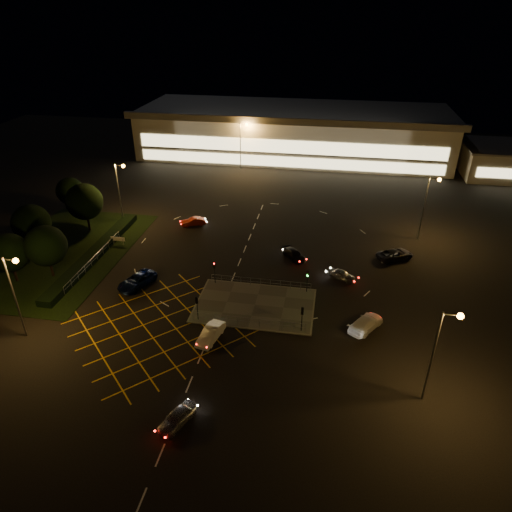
% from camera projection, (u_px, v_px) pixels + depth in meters
% --- Properties ---
extents(ground, '(180.00, 180.00, 0.00)m').
position_uv_depth(ground, '(242.00, 295.00, 57.64)').
color(ground, black).
rests_on(ground, ground).
extents(pedestrian_island, '(14.00, 9.00, 0.12)m').
position_uv_depth(pedestrian_island, '(255.00, 305.00, 55.60)').
color(pedestrian_island, '#4C4944').
rests_on(pedestrian_island, ground).
extents(grass_verge, '(18.00, 30.00, 0.08)m').
position_uv_depth(grass_verge, '(64.00, 253.00, 66.98)').
color(grass_verge, black).
rests_on(grass_verge, ground).
extents(hedge, '(2.00, 26.00, 1.00)m').
position_uv_depth(hedge, '(95.00, 254.00, 66.00)').
color(hedge, black).
rests_on(hedge, ground).
extents(supermarket, '(72.00, 26.50, 10.50)m').
position_uv_depth(supermarket, '(293.00, 131.00, 108.24)').
color(supermarket, beige).
rests_on(supermarket, ground).
extents(retail_unit_a, '(18.80, 14.80, 6.35)m').
position_uv_depth(retail_unit_a, '(508.00, 160.00, 95.52)').
color(retail_unit_a, beige).
rests_on(retail_unit_a, ground).
extents(streetlight_sw, '(1.78, 0.56, 10.03)m').
position_uv_depth(streetlight_sw, '(15.00, 286.00, 47.36)').
color(streetlight_sw, slate).
rests_on(streetlight_sw, ground).
extents(streetlight_se, '(1.78, 0.56, 10.03)m').
position_uv_depth(streetlight_se, '(441.00, 345.00, 39.34)').
color(streetlight_se, slate).
rests_on(streetlight_se, ground).
extents(streetlight_nw, '(1.78, 0.56, 10.03)m').
position_uv_depth(streetlight_nw, '(120.00, 185.00, 73.42)').
color(streetlight_nw, slate).
rests_on(streetlight_nw, ground).
extents(streetlight_ne, '(1.78, 0.56, 10.03)m').
position_uv_depth(streetlight_ne, '(428.00, 200.00, 67.94)').
color(streetlight_ne, slate).
rests_on(streetlight_ne, ground).
extents(streetlight_far_left, '(1.78, 0.56, 10.03)m').
position_uv_depth(streetlight_far_left, '(242.00, 140.00, 97.08)').
color(streetlight_far_left, slate).
rests_on(streetlight_far_left, ground).
extents(streetlight_far_right, '(1.78, 0.56, 10.03)m').
position_uv_depth(streetlight_far_right, '(437.00, 146.00, 92.80)').
color(streetlight_far_right, slate).
rests_on(streetlight_far_right, ground).
extents(signal_sw, '(0.28, 0.30, 3.15)m').
position_uv_depth(signal_sw, '(197.00, 303.00, 51.94)').
color(signal_sw, black).
rests_on(signal_sw, pedestrian_island).
extents(signal_se, '(0.28, 0.30, 3.15)m').
position_uv_depth(signal_se, '(302.00, 314.00, 50.14)').
color(signal_se, black).
rests_on(signal_se, pedestrian_island).
extents(signal_nw, '(0.28, 0.30, 3.15)m').
position_uv_depth(signal_nw, '(215.00, 268.00, 58.80)').
color(signal_nw, black).
rests_on(signal_nw, pedestrian_island).
extents(signal_ne, '(0.28, 0.30, 3.15)m').
position_uv_depth(signal_ne, '(308.00, 276.00, 57.00)').
color(signal_ne, black).
rests_on(signal_ne, pedestrian_island).
extents(tree_a, '(5.04, 5.04, 6.86)m').
position_uv_depth(tree_a, '(9.00, 253.00, 58.30)').
color(tree_a, black).
rests_on(tree_a, ground).
extents(tree_b, '(5.40, 5.40, 7.35)m').
position_uv_depth(tree_b, '(31.00, 223.00, 65.32)').
color(tree_b, black).
rests_on(tree_b, ground).
extents(tree_c, '(5.76, 5.76, 7.84)m').
position_uv_depth(tree_c, '(84.00, 202.00, 71.44)').
color(tree_c, black).
rests_on(tree_c, ground).
extents(tree_d, '(4.68, 4.68, 6.37)m').
position_uv_depth(tree_d, '(70.00, 191.00, 77.95)').
color(tree_d, black).
rests_on(tree_d, ground).
extents(tree_e, '(5.40, 5.40, 7.35)m').
position_uv_depth(tree_e, '(46.00, 246.00, 59.27)').
color(tree_e, black).
rests_on(tree_e, ground).
extents(car_near_silver, '(3.07, 4.30, 1.36)m').
position_uv_depth(car_near_silver, '(177.00, 418.00, 39.82)').
color(car_near_silver, silver).
rests_on(car_near_silver, ground).
extents(car_queue_white, '(2.48, 4.70, 1.47)m').
position_uv_depth(car_queue_white, '(211.00, 334.00, 49.76)').
color(car_queue_white, white).
rests_on(car_queue_white, ground).
extents(car_left_blue, '(4.39, 6.08, 1.54)m').
position_uv_depth(car_left_blue, '(137.00, 281.00, 59.10)').
color(car_left_blue, '#0B1742').
rests_on(car_left_blue, ground).
extents(car_far_dkgrey, '(4.12, 4.36, 1.24)m').
position_uv_depth(car_far_dkgrey, '(294.00, 255.00, 65.48)').
color(car_far_dkgrey, black).
rests_on(car_far_dkgrey, ground).
extents(car_right_silver, '(3.90, 2.99, 1.24)m').
position_uv_depth(car_right_silver, '(342.00, 275.00, 60.65)').
color(car_right_silver, '#9A9DA1').
rests_on(car_right_silver, ground).
extents(car_circ_red, '(4.19, 2.94, 1.31)m').
position_uv_depth(car_circ_red, '(193.00, 222.00, 75.17)').
color(car_circ_red, '#97210B').
rests_on(car_circ_red, ground).
extents(car_east_grey, '(5.86, 4.87, 1.49)m').
position_uv_depth(car_east_grey, '(395.00, 254.00, 65.26)').
color(car_east_grey, black).
rests_on(car_east_grey, ground).
extents(car_approach_white, '(4.62, 5.43, 1.49)m').
position_uv_depth(car_approach_white, '(366.00, 323.00, 51.38)').
color(car_approach_white, silver).
rests_on(car_approach_white, ground).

